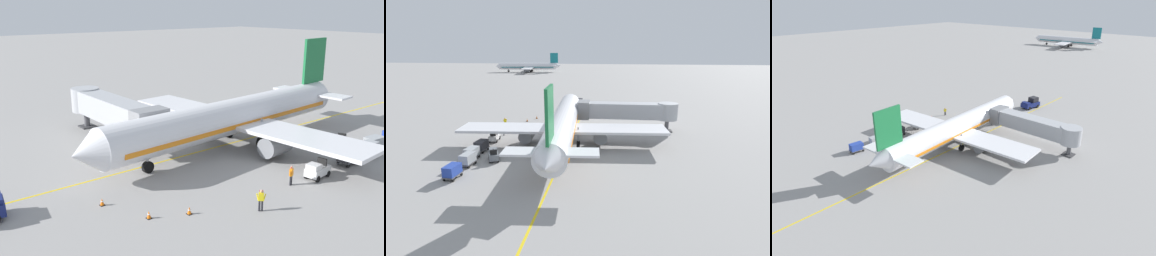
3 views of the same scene
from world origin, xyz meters
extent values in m
plane|color=gray|center=(0.00, 0.00, 0.00)|extent=(400.00, 400.00, 0.00)
cube|color=gold|center=(0.00, 0.00, 0.00)|extent=(0.24, 80.00, 0.01)
cylinder|color=silver|center=(-0.76, 1.49, 3.29)|extent=(5.90, 32.18, 3.70)
cube|color=orange|center=(-0.76, 1.49, 2.82)|extent=(5.76, 29.63, 0.44)
cone|color=silver|center=(-1.94, 18.65, 3.29)|extent=(3.78, 2.64, 3.63)
cone|color=silver|center=(0.45, -15.87, 3.58)|extent=(3.33, 3.01, 3.14)
cube|color=black|center=(-1.82, 16.85, 3.93)|extent=(2.84, 1.29, 0.60)
cube|color=silver|center=(-0.69, 0.49, 2.64)|extent=(30.29, 7.26, 0.36)
cylinder|color=gray|center=(-6.23, 0.91, 1.39)|extent=(2.22, 3.33, 2.00)
cylinder|color=gray|center=(4.75, 1.67, 1.39)|extent=(2.22, 3.33, 2.00)
cube|color=#196B38|center=(0.28, -13.48, 7.88)|extent=(0.62, 4.41, 5.50)
cube|color=silver|center=(0.27, -13.28, 3.84)|extent=(10.16, 3.28, 0.24)
cylinder|color=black|center=(-1.53, 12.66, 0.55)|extent=(0.52, 1.13, 1.10)
cylinder|color=gray|center=(-1.53, 12.66, 2.10)|extent=(0.24, 0.24, 2.00)
cylinder|color=black|center=(-2.91, -0.67, 0.55)|extent=(0.52, 1.13, 1.10)
cylinder|color=gray|center=(-2.91, -0.67, 2.10)|extent=(0.24, 0.24, 2.00)
cylinder|color=black|center=(1.68, -0.35, 0.55)|extent=(0.52, 1.13, 1.10)
cylinder|color=gray|center=(1.68, -0.35, 2.10)|extent=(0.24, 0.24, 2.00)
cube|color=#A8AAAF|center=(8.26, 10.41, 3.49)|extent=(15.15, 2.80, 2.60)
cube|color=gray|center=(1.48, 10.41, 3.49)|extent=(2.00, 3.50, 2.99)
cylinder|color=#A8AAAF|center=(15.83, 10.41, 3.49)|extent=(3.36, 3.36, 2.86)
cylinder|color=#4C4C51|center=(15.83, 10.41, 1.09)|extent=(0.70, 0.70, 2.19)
cube|color=#38383A|center=(15.83, 10.41, 0.08)|extent=(1.80, 1.80, 0.16)
cube|color=navy|center=(-1.65, 27.18, 0.85)|extent=(2.88, 4.70, 0.90)
cube|color=black|center=(-1.49, 28.16, 1.85)|extent=(1.92, 2.09, 1.10)
cube|color=navy|center=(-1.89, 25.66, 1.48)|extent=(2.02, 1.38, 0.36)
cylinder|color=black|center=(-0.95, 25.62, 0.40)|extent=(0.47, 0.85, 0.80)
cylinder|color=black|center=(-2.80, 25.92, 0.40)|extent=(0.47, 0.85, 0.80)
cylinder|color=black|center=(-0.50, 28.44, 0.40)|extent=(0.47, 0.85, 0.80)
cylinder|color=black|center=(-2.34, 28.74, 0.40)|extent=(0.47, 0.85, 0.80)
cube|color=silver|center=(-11.67, 1.65, 0.63)|extent=(1.43, 2.60, 0.70)
cube|color=silver|center=(-11.73, 2.34, 1.20)|extent=(1.12, 1.14, 0.44)
cube|color=black|center=(-11.60, 0.97, 1.30)|extent=(0.85, 0.24, 0.64)
cylinder|color=black|center=(-11.68, 1.78, 1.28)|extent=(0.10, 0.27, 0.54)
cylinder|color=black|center=(-12.29, 2.47, 0.28)|extent=(0.25, 0.58, 0.56)
cylinder|color=black|center=(-11.21, 2.57, 0.28)|extent=(0.25, 0.58, 0.56)
cylinder|color=black|center=(-12.12, 0.73, 0.28)|extent=(0.25, 0.58, 0.56)
cylinder|color=black|center=(-11.05, 0.83, 0.28)|extent=(0.25, 0.58, 0.56)
cube|color=slate|center=(-8.67, -6.47, 0.63)|extent=(2.09, 2.77, 0.70)
cube|color=slate|center=(-8.94, -5.84, 1.20)|extent=(1.35, 1.37, 0.44)
cube|color=black|center=(-8.40, -7.10, 1.30)|extent=(0.84, 0.48, 0.64)
cylinder|color=black|center=(-8.72, -6.36, 1.28)|extent=(0.18, 0.27, 0.54)
cylinder|color=black|center=(-9.51, -5.88, 0.28)|extent=(0.40, 0.59, 0.56)
cylinder|color=black|center=(-8.52, -5.45, 0.28)|extent=(0.40, 0.59, 0.56)
cylinder|color=black|center=(-8.82, -7.49, 0.28)|extent=(0.40, 0.59, 0.56)
cylinder|color=black|center=(-7.83, -7.06, 0.28)|extent=(0.40, 0.59, 0.56)
cube|color=#4C4C51|center=(-11.61, -3.39, 0.42)|extent=(1.49, 2.30, 0.12)
cube|color=#2D2D33|center=(-11.61, -3.39, 1.03)|extent=(1.41, 2.19, 1.10)
cylinder|color=#4C4C51|center=(-11.48, -1.95, 0.41)|extent=(0.13, 0.70, 0.07)
cylinder|color=black|center=(-12.09, -2.52, 0.18)|extent=(0.15, 0.37, 0.36)
cylinder|color=black|center=(-10.98, -2.62, 0.18)|extent=(0.15, 0.37, 0.36)
cylinder|color=black|center=(-12.23, -4.16, 0.18)|extent=(0.15, 0.37, 0.36)
cylinder|color=black|center=(-11.13, -4.26, 0.18)|extent=(0.15, 0.37, 0.36)
cube|color=#4C4C51|center=(-11.61, -6.49, 0.42)|extent=(1.49, 2.30, 0.12)
cube|color=#999EA3|center=(-11.61, -6.49, 1.03)|extent=(1.41, 2.19, 1.10)
cylinder|color=#4C4C51|center=(-11.48, -5.05, 0.41)|extent=(0.13, 0.70, 0.07)
cylinder|color=black|center=(-12.09, -5.62, 0.18)|extent=(0.15, 0.37, 0.36)
cylinder|color=black|center=(-10.99, -5.72, 0.18)|extent=(0.15, 0.37, 0.36)
cylinder|color=black|center=(-12.23, -7.27, 0.18)|extent=(0.15, 0.37, 0.36)
cylinder|color=black|center=(-11.13, -7.36, 0.18)|extent=(0.15, 0.37, 0.36)
cube|color=#4C4C51|center=(-11.13, -8.69, 0.42)|extent=(1.49, 2.30, 0.12)
cube|color=#999EA3|center=(-11.13, -8.69, 1.03)|extent=(1.41, 2.19, 1.10)
cylinder|color=#4C4C51|center=(-11.01, -7.24, 0.41)|extent=(0.13, 0.70, 0.07)
cylinder|color=black|center=(-11.61, -7.82, 0.18)|extent=(0.15, 0.37, 0.36)
cylinder|color=black|center=(-10.51, -7.91, 0.18)|extent=(0.15, 0.37, 0.36)
cylinder|color=black|center=(-11.76, -9.46, 0.18)|extent=(0.15, 0.37, 0.36)
cylinder|color=black|center=(-10.65, -9.56, 0.18)|extent=(0.15, 0.37, 0.36)
cube|color=#4C4C51|center=(-11.13, -12.49, 0.42)|extent=(1.49, 2.30, 0.12)
cube|color=#233D9E|center=(-11.13, -12.49, 1.03)|extent=(1.41, 2.19, 1.10)
cylinder|color=#4C4C51|center=(-11.01, -11.04, 0.41)|extent=(0.13, 0.70, 0.07)
cylinder|color=black|center=(-11.61, -11.62, 0.18)|extent=(0.15, 0.37, 0.36)
cylinder|color=black|center=(-10.51, -11.71, 0.18)|extent=(0.15, 0.37, 0.36)
cylinder|color=black|center=(-11.75, -13.26, 0.18)|extent=(0.15, 0.37, 0.36)
cylinder|color=black|center=(-10.65, -13.36, 0.18)|extent=(0.15, 0.37, 0.36)
cylinder|color=#232328|center=(-11.22, 4.65, 0.42)|extent=(0.15, 0.15, 0.85)
cylinder|color=#232328|center=(-11.28, 4.85, 0.42)|extent=(0.15, 0.15, 0.85)
cube|color=orange|center=(-11.25, 4.75, 1.15)|extent=(0.34, 0.43, 0.60)
cylinder|color=orange|center=(-11.18, 4.51, 1.10)|extent=(0.15, 0.24, 0.57)
cylinder|color=orange|center=(-11.32, 4.99, 1.10)|extent=(0.15, 0.24, 0.57)
sphere|color=tan|center=(-11.25, 4.75, 1.58)|extent=(0.22, 0.22, 0.22)
cube|color=red|center=(-11.25, 4.75, 1.60)|extent=(0.15, 0.28, 0.10)
cylinder|color=#232328|center=(-12.81, 10.28, 0.42)|extent=(0.15, 0.15, 0.85)
cylinder|color=#232328|center=(-12.95, 10.14, 0.42)|extent=(0.15, 0.15, 0.85)
cube|color=yellow|center=(-12.88, 10.21, 1.15)|extent=(0.44, 0.44, 0.60)
cylinder|color=yellow|center=(-12.71, 10.39, 1.10)|extent=(0.22, 0.22, 0.57)
cylinder|color=yellow|center=(-13.05, 10.03, 1.10)|extent=(0.22, 0.22, 0.57)
sphere|color=tan|center=(-12.88, 10.21, 1.58)|extent=(0.22, 0.22, 0.22)
cube|color=red|center=(-12.88, 10.21, 1.60)|extent=(0.24, 0.25, 0.10)
cube|color=black|center=(-10.01, 14.59, 0.02)|extent=(0.36, 0.36, 0.04)
cone|color=orange|center=(-10.01, 14.59, 0.32)|extent=(0.30, 0.30, 0.55)
cylinder|color=white|center=(-10.01, 14.59, 0.34)|extent=(0.21, 0.21, 0.06)
cube|color=black|center=(-4.84, 18.87, 0.02)|extent=(0.36, 0.36, 0.04)
cone|color=orange|center=(-4.84, 18.87, 0.32)|extent=(0.30, 0.30, 0.55)
cylinder|color=white|center=(-4.84, 18.87, 0.34)|extent=(0.21, 0.21, 0.06)
cube|color=black|center=(-8.74, 17.21, 0.02)|extent=(0.36, 0.36, 0.04)
cone|color=orange|center=(-8.74, 17.21, 0.32)|extent=(0.30, 0.30, 0.55)
cylinder|color=white|center=(-8.74, 17.21, 0.34)|extent=(0.21, 0.21, 0.06)
cylinder|color=silver|center=(-39.71, 124.92, 3.12)|extent=(30.60, 6.81, 3.52)
cube|color=#14707A|center=(-39.71, 124.92, 2.68)|extent=(28.19, 6.58, 0.42)
cone|color=silver|center=(-55.95, 123.13, 3.12)|extent=(2.64, 3.67, 3.44)
cone|color=silver|center=(-23.28, 126.72, 3.41)|extent=(2.97, 3.26, 2.99)
cube|color=black|center=(-54.25, 123.32, 3.74)|extent=(1.33, 2.73, 0.57)
cube|color=silver|center=(-38.76, 125.02, 2.51)|extent=(8.02, 28.87, 0.34)
cylinder|color=gray|center=(-38.95, 119.74, 1.32)|extent=(3.23, 2.22, 1.90)
cylinder|color=gray|center=(-40.09, 130.13, 1.32)|extent=(3.23, 2.22, 1.90)
cube|color=#14707A|center=(-25.54, 126.47, 7.49)|extent=(4.19, 0.76, 5.22)
cube|color=silver|center=(-25.73, 126.45, 3.65)|extent=(3.49, 9.71, 0.23)
cylinder|color=black|center=(-50.29, 123.75, 0.52)|extent=(1.09, 0.54, 1.04)
cylinder|color=gray|center=(-50.29, 123.75, 1.99)|extent=(0.23, 0.23, 1.90)
cylinder|color=black|center=(-37.58, 122.95, 0.52)|extent=(1.09, 0.54, 1.04)
cylinder|color=gray|center=(-37.58, 122.95, 1.99)|extent=(0.23, 0.23, 1.90)
cylinder|color=black|center=(-38.06, 127.30, 0.52)|extent=(1.09, 0.54, 1.04)
cylinder|color=gray|center=(-38.06, 127.30, 1.99)|extent=(0.23, 0.23, 1.90)
camera|label=1|loc=(-31.49, 31.42, 14.39)|focal=39.24mm
camera|label=2|loc=(6.44, -43.13, 14.55)|focal=29.23mm
camera|label=3|loc=(34.93, -36.53, 24.49)|focal=30.14mm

